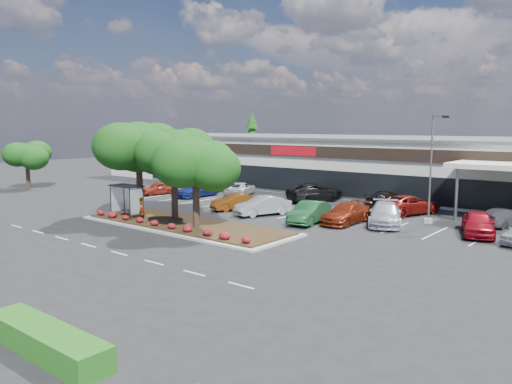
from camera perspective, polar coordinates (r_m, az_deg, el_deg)
The scene contains 29 objects.
ground at distance 34.03m, azimuth -10.69°, elevation -5.37°, with size 160.00×160.00×0.00m, color black.
retail_store at distance 60.97m, azimuth 14.35°, elevation 3.21°, with size 80.40×25.20×6.25m.
landscape_island at distance 38.07m, azimuth -8.06°, elevation -3.74°, with size 18.00×6.00×0.26m.
lane_markings at distance 41.47m, azimuth 0.22°, elevation -2.90°, with size 33.12×20.06×0.01m.
shrub_row at distance 36.62m, azimuth -10.48°, elevation -3.63°, with size 17.00×0.80×0.50m, color maroon, non-canonical shape.
bus_shelter at distance 41.24m, azimuth -14.41°, elevation 0.04°, with size 2.75×1.55×2.59m.
island_tree_west at distance 42.37m, azimuth -13.22°, elevation 2.85°, with size 7.20×7.20×7.89m, color #143A0D, non-canonical shape.
island_tree_mid at distance 40.16m, azimuth -9.35°, elevation 2.29°, with size 6.60×6.60×7.32m, color #143A0D, non-canonical shape.
island_tree_east at distance 36.27m, azimuth -6.89°, elevation 1.13°, with size 5.80×5.80×6.50m, color #143A0D, non-canonical shape.
hedge_south_east at distance 18.68m, azimuth -22.86°, elevation -15.37°, with size 6.00×1.30×0.90m, color #185515.
tree_west_far at distance 66.42m, azimuth -24.67°, elevation 2.79°, with size 4.80×4.80×5.61m, color #143A0D, non-canonical shape.
conifer_north_west at distance 87.26m, azimuth -0.46°, elevation 5.90°, with size 4.40×4.40×10.00m, color #143A0D.
person_waiting at distance 40.36m, azimuth -12.90°, elevation -1.80°, with size 0.62×0.41×1.70m, color #594C47.
light_pole at distance 40.65m, azimuth 19.46°, elevation 1.71°, with size 1.43×0.51×8.43m.
car_0 at distance 56.11m, azimuth -11.05°, elevation 0.44°, with size 1.68×4.17×1.42m, color maroon.
car_1 at distance 53.87m, azimuth -6.66°, elevation 0.33°, with size 2.23×5.48×1.59m, color navy.
car_2 at distance 45.05m, azimuth -2.38°, elevation -1.13°, with size 1.55×4.44×1.46m, color #6C360D.
car_3 at distance 42.37m, azimuth 0.78°, elevation -1.58°, with size 1.71×4.90×1.62m, color #A0A3AC.
car_4 at distance 39.17m, azimuth 6.14°, elevation -2.33°, with size 1.77×5.08×1.67m, color #1E532C.
car_5 at distance 39.43m, azimuth 10.24°, elevation -2.43°, with size 2.18×5.35×1.55m, color maroon.
car_6 at distance 39.41m, azimuth 14.53°, elevation -2.46°, with size 2.36×5.80×1.68m, color #A9ABB5.
car_7 at distance 37.77m, azimuth 24.02°, elevation -3.31°, with size 2.00×4.98×1.70m, color maroon.
car_9 at distance 57.47m, azimuth -4.90°, elevation 0.75°, with size 1.75×4.34×1.48m, color slate.
car_10 at distance 54.58m, azimuth -1.77°, elevation 0.37°, with size 2.35×5.09×1.42m, color silver.
car_11 at distance 51.45m, azimuth 6.83°, elevation 0.04°, with size 2.82×6.11×1.70m, color black.
car_12 at distance 49.85m, azimuth 6.54°, elevation -0.32°, with size 2.07×5.09×1.48m, color black.
car_13 at distance 47.95m, azimuth 14.62°, elevation -0.80°, with size 2.15×5.28×1.53m, color black.
car_14 at distance 44.87m, azimuth 17.09°, elevation -1.38°, with size 2.72×5.91×1.64m, color maroon.
car_16 at distance 42.15m, azimuth 26.37°, elevation -2.59°, with size 1.93×4.74×1.38m, color slate.
Camera 1 is at (25.38, -21.39, 7.55)m, focal length 35.00 mm.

